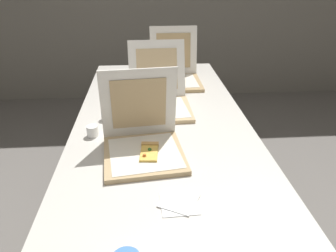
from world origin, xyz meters
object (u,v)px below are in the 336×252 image
(pizza_box_back, at_px, (175,75))
(napkin_pile, at_px, (179,202))
(pizza_box_front, at_px, (143,143))
(pizza_box_middle, at_px, (159,100))
(cup_white_near_center, at_px, (92,131))
(table, at_px, (162,129))
(cup_white_mid, at_px, (106,115))

(pizza_box_back, height_order, napkin_pile, pizza_box_back)
(pizza_box_front, distance_m, pizza_box_middle, 0.51)
(cup_white_near_center, bearing_deg, pizza_box_middle, 42.34)
(table, distance_m, pizza_box_back, 0.66)
(pizza_box_middle, height_order, napkin_pile, pizza_box_middle)
(pizza_box_front, xyz_separation_m, pizza_box_middle, (0.10, 0.50, -0.00))
(pizza_box_front, relative_size, pizza_box_back, 0.95)
(cup_white_near_center, bearing_deg, table, 19.90)
(pizza_box_middle, distance_m, napkin_pile, 0.84)
(cup_white_near_center, xyz_separation_m, napkin_pile, (0.38, -0.52, -0.02))
(pizza_box_front, xyz_separation_m, cup_white_mid, (-0.20, 0.36, -0.03))
(table, relative_size, pizza_box_middle, 4.70)
(pizza_box_front, xyz_separation_m, pizza_box_back, (0.24, 0.94, -0.00))
(pizza_box_middle, bearing_deg, table, -90.15)
(pizza_box_back, distance_m, cup_white_near_center, 0.91)
(pizza_box_back, xyz_separation_m, napkin_pile, (-0.11, -1.29, -0.05))
(pizza_box_front, distance_m, cup_white_mid, 0.41)
(cup_white_near_center, xyz_separation_m, cup_white_mid, (0.05, 0.18, 0.00))
(pizza_box_middle, distance_m, cup_white_near_center, 0.47)
(table, relative_size, cup_white_near_center, 38.68)
(pizza_box_back, xyz_separation_m, cup_white_near_center, (-0.49, -0.76, -0.03))
(cup_white_near_center, relative_size, cup_white_mid, 1.00)
(pizza_box_middle, relative_size, napkin_pile, 2.80)
(napkin_pile, bearing_deg, pizza_box_front, 110.19)
(pizza_box_middle, bearing_deg, cup_white_near_center, -139.08)
(pizza_box_front, height_order, cup_white_mid, pizza_box_front)
(pizza_box_middle, height_order, pizza_box_back, pizza_box_back)
(pizza_box_front, bearing_deg, napkin_pile, -75.84)
(pizza_box_back, distance_m, napkin_pile, 1.29)
(cup_white_near_center, bearing_deg, pizza_box_back, 57.53)
(table, height_order, napkin_pile, napkin_pile)
(table, relative_size, napkin_pile, 13.19)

